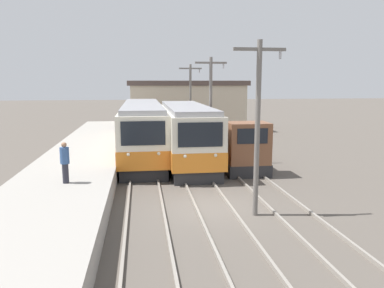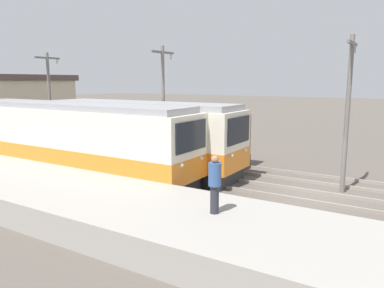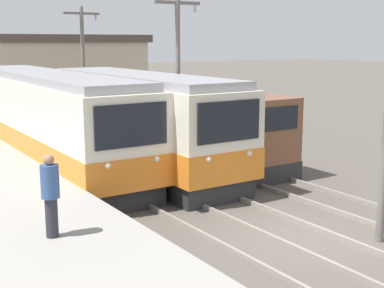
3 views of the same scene
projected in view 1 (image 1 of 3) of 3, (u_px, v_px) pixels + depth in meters
name	position (u px, v px, depth m)	size (l,w,h in m)	color
ground_plane	(207.00, 207.00, 15.80)	(200.00, 200.00, 0.00)	#564F47
platform_left	(53.00, 202.00, 14.88)	(4.50, 54.00, 0.97)	gray
track_left	(145.00, 208.00, 15.44)	(1.54, 60.00, 0.14)	gray
track_center	(212.00, 205.00, 15.82)	(1.54, 60.00, 0.14)	gray
track_right	(280.00, 202.00, 16.22)	(1.54, 60.00, 0.14)	gray
commuter_train_left	(143.00, 132.00, 26.18)	(2.84, 14.77, 3.77)	#28282B
commuter_train_center	(186.00, 136.00, 24.26)	(2.84, 11.71, 3.75)	#28282B
shunting_locomotive	(240.00, 149.00, 22.55)	(2.40, 5.52, 3.00)	#28282B
catenary_mast_near	(258.00, 122.00, 14.22)	(2.00, 0.20, 6.75)	slate
catenary_mast_mid	(211.00, 106.00, 23.68)	(2.00, 0.20, 6.75)	slate
catenary_mast_far	(190.00, 100.00, 33.14)	(2.00, 0.20, 6.75)	slate
person_on_platform	(65.00, 161.00, 15.75)	(0.38, 0.38, 1.76)	#282833
station_building	(186.00, 105.00, 41.09)	(12.60, 6.30, 5.37)	beige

